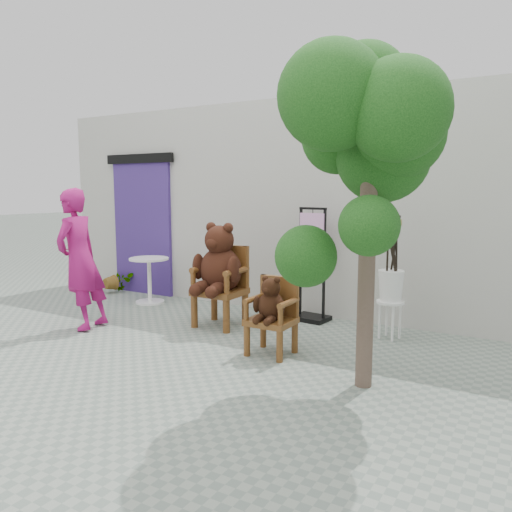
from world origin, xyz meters
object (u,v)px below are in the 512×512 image
at_px(person, 80,259).
at_px(stool_bucket, 391,285).
at_px(display_stand, 312,277).
at_px(chair_big, 220,269).
at_px(cafe_table, 149,275).
at_px(tree, 361,127).
at_px(chair_small, 272,308).

bearing_deg(person, stool_bucket, 102.33).
bearing_deg(display_stand, chair_big, -130.47).
xyz_separation_m(cafe_table, display_stand, (2.59, 0.30, 0.14)).
height_order(cafe_table, tree, tree).
xyz_separation_m(chair_big, display_stand, (0.90, 0.84, -0.16)).
distance_m(stool_bucket, tree, 2.30).
height_order(chair_big, cafe_table, chair_big).
bearing_deg(tree, display_stand, 123.52).
bearing_deg(person, display_stand, 116.43).
relative_size(chair_small, tree, 0.29).
distance_m(chair_small, tree, 2.11).
relative_size(chair_big, stool_bucket, 0.92).
relative_size(chair_big, cafe_table, 1.89).
height_order(cafe_table, display_stand, display_stand).
bearing_deg(tree, chair_small, 156.96).
xyz_separation_m(display_stand, stool_bucket, (1.14, -0.30, 0.06)).
bearing_deg(cafe_table, tree, -22.85).
bearing_deg(tree, stool_bucket, 95.03).
bearing_deg(person, cafe_table, 178.02).
xyz_separation_m(person, tree, (3.64, -0.14, 1.38)).
bearing_deg(display_stand, cafe_table, -167.05).
bearing_deg(display_stand, chair_small, -75.90).
bearing_deg(stool_bucket, tree, -84.97).
height_order(chair_small, display_stand, display_stand).
bearing_deg(cafe_table, display_stand, 6.59).
bearing_deg(tree, person, 177.81).
relative_size(chair_small, stool_bucket, 0.58).
bearing_deg(person, chair_small, 86.37).
xyz_separation_m(chair_small, person, (-2.56, -0.32, 0.38)).
xyz_separation_m(person, stool_bucket, (3.50, 1.49, -0.24)).
relative_size(chair_small, display_stand, 0.56).
relative_size(person, cafe_table, 2.49).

